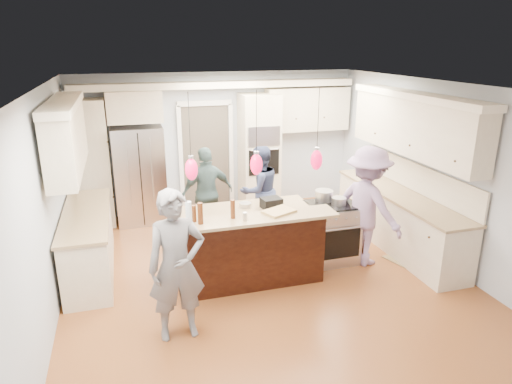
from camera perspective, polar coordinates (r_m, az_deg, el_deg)
ground_plane at (r=6.79m, az=0.85°, el=-10.16°), size 6.00×6.00×0.00m
room_shell at (r=6.14m, az=0.93°, el=4.95°), size 5.54×6.04×2.72m
refrigerator at (r=8.66m, az=-14.29°, el=2.06°), size 0.90×0.70×1.80m
oven_column at (r=8.99m, az=0.40°, el=4.86°), size 0.72×0.69×2.30m
back_upper_cabinets at (r=8.66m, az=-9.38°, el=7.63°), size 5.30×0.61×2.54m
right_counter_run at (r=7.66m, az=17.94°, el=0.84°), size 0.64×3.10×2.51m
left_cabinets at (r=6.88m, az=-21.05°, el=-1.43°), size 0.64×2.30×2.51m
kitchen_island at (r=6.57m, az=-1.39°, el=-6.44°), size 2.10×1.46×1.12m
island_range at (r=7.11m, az=9.51°, el=-4.97°), size 0.82×0.71×0.92m
pendant_lights at (r=5.60m, az=0.04°, el=3.50°), size 1.75×0.15×1.03m
person_bar_end at (r=5.17m, az=-9.89°, el=-9.09°), size 0.66×0.45×1.76m
person_far_left at (r=7.90m, az=0.44°, el=0.20°), size 0.91×0.80×1.57m
person_far_right at (r=7.79m, az=-6.12°, el=-0.12°), size 0.98×0.56×1.58m
person_range_side at (r=6.97m, az=13.72°, el=-1.76°), size 1.07×1.34×1.81m
floor_rug at (r=7.51m, az=19.71°, el=-8.34°), size 0.88×1.07×0.01m
water_bottle at (r=5.47m, az=-8.41°, el=-2.80°), size 0.10×0.10×0.32m
beer_bottle_a at (r=5.65m, az=-7.74°, el=-2.69°), size 0.05×0.05×0.21m
beer_bottle_b at (r=5.56m, az=-6.97°, el=-2.68°), size 0.08×0.08×0.27m
beer_bottle_c at (r=5.71m, az=-2.92°, el=-2.16°), size 0.08×0.08×0.24m
drink_can at (r=5.65m, az=-1.40°, el=-3.08°), size 0.07×0.07×0.11m
cutting_board at (r=5.94m, az=2.90°, el=-2.43°), size 0.47×0.41×0.03m
pot_large at (r=7.04m, az=8.51°, el=-0.43°), size 0.28×0.28×0.16m
pot_small at (r=6.91m, az=10.32°, el=-1.11°), size 0.22×0.22×0.11m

